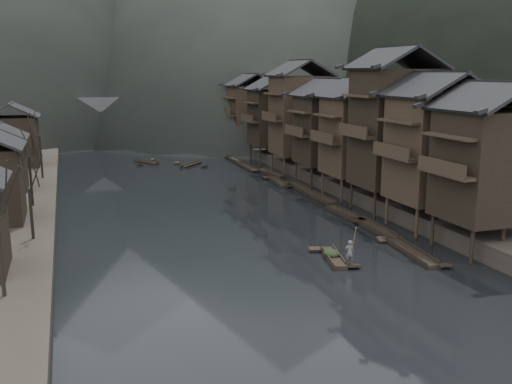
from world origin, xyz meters
name	(u,v)px	position (x,y,z in m)	size (l,w,h in m)	color
water	(245,242)	(0.00, 0.00, 0.00)	(300.00, 300.00, 0.00)	black
right_bank	(373,151)	(35.00, 40.00, 0.90)	(40.00, 200.00, 1.80)	#2D2823
stilt_houses	(335,114)	(17.28, 18.95, 8.91)	(9.00, 67.60, 16.51)	black
bare_trees	(28,155)	(-17.00, 12.39, 6.35)	(3.71, 43.25, 7.42)	black
moored_sampans	(272,177)	(11.91, 26.20, 0.20)	(3.31, 74.40, 0.47)	black
midriver_boats	(169,163)	(0.99, 41.96, 0.20)	(9.91, 9.44, 0.44)	black
stone_bridge	(137,116)	(0.00, 72.00, 5.11)	(40.00, 6.00, 9.00)	#4C4C4F
hero_sampan	(333,257)	(4.90, -6.48, 0.20)	(2.14, 5.25, 0.44)	black
cargo_heap	(331,249)	(4.85, -6.25, 0.78)	(1.14, 1.50, 0.69)	black
boatman	(350,249)	(5.32, -8.25, 1.34)	(0.66, 0.43, 1.80)	#5B5B5D
bamboo_pole	(354,210)	(5.52, -8.25, 4.24)	(0.06, 0.06, 4.65)	#8C7A51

